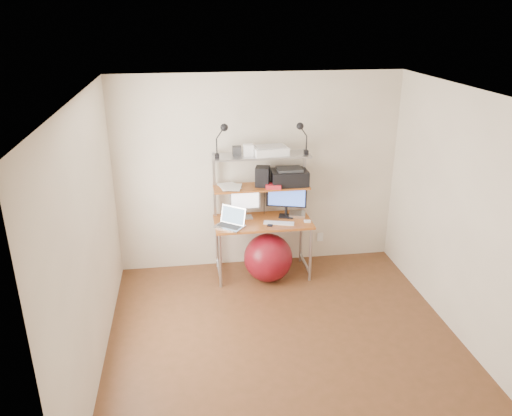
# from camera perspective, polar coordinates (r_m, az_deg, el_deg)

# --- Properties ---
(room) EXTENTS (3.60, 3.60, 3.60)m
(room) POSITION_cam_1_polar(r_m,az_deg,el_deg) (4.69, 3.60, -2.57)
(room) COLOR brown
(room) RESTS_ON ground
(computer_desk) EXTENTS (1.20, 0.60, 1.57)m
(computer_desk) POSITION_cam_1_polar(r_m,az_deg,el_deg) (6.17, 0.69, 0.60)
(computer_desk) COLOR #B65D23
(computer_desk) RESTS_ON ground
(desktop) EXTENTS (1.20, 0.60, 0.00)m
(desktop) POSITION_cam_1_polar(r_m,az_deg,el_deg) (6.19, 0.78, -1.46)
(desktop) COLOR #B65D23
(desktop) RESTS_ON computer_desk
(mid_shelf) EXTENTS (1.18, 0.34, 0.00)m
(mid_shelf) POSITION_cam_1_polar(r_m,az_deg,el_deg) (6.16, 0.60, 2.52)
(mid_shelf) COLOR #B65D23
(mid_shelf) RESTS_ON computer_desk
(top_shelf) EXTENTS (1.18, 0.34, 0.00)m
(top_shelf) POSITION_cam_1_polar(r_m,az_deg,el_deg) (6.04, 0.62, 6.11)
(top_shelf) COLOR #ADACB1
(top_shelf) RESTS_ON computer_desk
(floor) EXTENTS (3.60, 3.60, 0.00)m
(floor) POSITION_cam_1_polar(r_m,az_deg,el_deg) (5.32, 3.28, -14.93)
(floor) COLOR brown
(floor) RESTS_ON ground
(wall_outlet) EXTENTS (0.08, 0.01, 0.12)m
(wall_outlet) POSITION_cam_1_polar(r_m,az_deg,el_deg) (6.85, 7.34, -3.31)
(wall_outlet) COLOR white
(wall_outlet) RESTS_ON room
(monitor_silver) EXTENTS (0.38, 0.14, 0.43)m
(monitor_silver) POSITION_cam_1_polar(r_m,az_deg,el_deg) (6.21, -1.26, 0.86)
(monitor_silver) COLOR #AEAEB2
(monitor_silver) RESTS_ON desktop
(monitor_black) EXTENTS (0.50, 0.20, 0.51)m
(monitor_black) POSITION_cam_1_polar(r_m,az_deg,el_deg) (6.24, 3.49, 1.24)
(monitor_black) COLOR black
(monitor_black) RESTS_ON desktop
(laptop) EXTENTS (0.42, 0.41, 0.29)m
(laptop) POSITION_cam_1_polar(r_m,az_deg,el_deg) (6.03, -2.84, -1.62)
(laptop) COLOR silver
(laptop) RESTS_ON desktop
(keyboard) EXTENTS (0.39, 0.20, 0.01)m
(keyboard) POSITION_cam_1_polar(r_m,az_deg,el_deg) (6.12, 2.62, -1.73)
(keyboard) COLOR white
(keyboard) RESTS_ON desktop
(mouse) EXTENTS (0.08, 0.05, 0.02)m
(mouse) POSITION_cam_1_polar(r_m,az_deg,el_deg) (6.18, 5.89, -1.51)
(mouse) COLOR white
(mouse) RESTS_ON desktop
(mac_mini) EXTENTS (0.25, 0.25, 0.04)m
(mac_mini) POSITION_cam_1_polar(r_m,az_deg,el_deg) (6.35, 4.75, -0.73)
(mac_mini) COLOR silver
(mac_mini) RESTS_ON desktop
(phone) EXTENTS (0.10, 0.13, 0.01)m
(phone) POSITION_cam_1_polar(r_m,az_deg,el_deg) (6.07, 1.64, -1.90)
(phone) COLOR black
(phone) RESTS_ON desktop
(printer) EXTENTS (0.45, 0.31, 0.21)m
(printer) POSITION_cam_1_polar(r_m,az_deg,el_deg) (6.20, 3.80, 3.57)
(printer) COLOR black
(printer) RESTS_ON mid_shelf
(nas_cube) EXTENTS (0.21, 0.21, 0.24)m
(nas_cube) POSITION_cam_1_polar(r_m,az_deg,el_deg) (6.13, 0.75, 3.63)
(nas_cube) COLOR black
(nas_cube) RESTS_ON mid_shelf
(red_box) EXTENTS (0.21, 0.16, 0.05)m
(red_box) POSITION_cam_1_polar(r_m,az_deg,el_deg) (6.08, 2.02, 2.52)
(red_box) COLOR red
(red_box) RESTS_ON mid_shelf
(scanner) EXTENTS (0.44, 0.31, 0.11)m
(scanner) POSITION_cam_1_polar(r_m,az_deg,el_deg) (6.04, 1.62, 6.61)
(scanner) COLOR white
(scanner) RESTS_ON top_shelf
(box_white) EXTENTS (0.12, 0.10, 0.14)m
(box_white) POSITION_cam_1_polar(r_m,az_deg,el_deg) (5.98, -0.88, 6.63)
(box_white) COLOR white
(box_white) RESTS_ON top_shelf
(box_grey) EXTENTS (0.11, 0.11, 0.10)m
(box_grey) POSITION_cam_1_polar(r_m,az_deg,el_deg) (6.03, -2.21, 6.57)
(box_grey) COLOR #303133
(box_grey) RESTS_ON top_shelf
(clip_lamp_left) EXTENTS (0.16, 0.09, 0.41)m
(clip_lamp_left) POSITION_cam_1_polar(r_m,az_deg,el_deg) (5.84, -3.84, 8.54)
(clip_lamp_left) COLOR black
(clip_lamp_left) RESTS_ON top_shelf
(clip_lamp_right) EXTENTS (0.16, 0.09, 0.39)m
(clip_lamp_right) POSITION_cam_1_polar(r_m,az_deg,el_deg) (6.00, 5.21, 8.73)
(clip_lamp_right) COLOR black
(clip_lamp_right) RESTS_ON top_shelf
(exercise_ball) EXTENTS (0.61, 0.61, 0.61)m
(exercise_ball) POSITION_cam_1_polar(r_m,az_deg,el_deg) (6.24, 1.40, -5.69)
(exercise_ball) COLOR maroon
(exercise_ball) RESTS_ON floor
(paper_stack) EXTENTS (0.32, 0.38, 0.02)m
(paper_stack) POSITION_cam_1_polar(r_m,az_deg,el_deg) (6.12, -3.03, 2.46)
(paper_stack) COLOR white
(paper_stack) RESTS_ON mid_shelf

